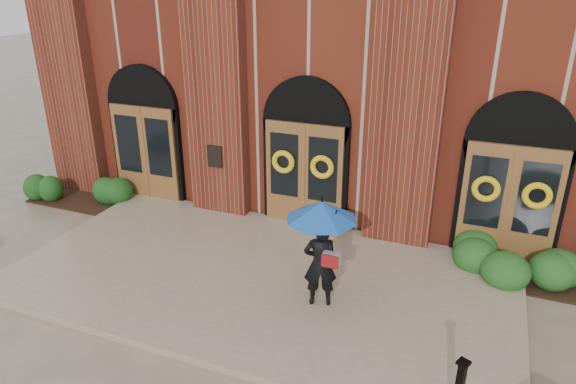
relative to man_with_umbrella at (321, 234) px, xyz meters
The scene contains 6 objects.
ground 2.16m from the man_with_umbrella, 166.63° to the left, with size 90.00×90.00×0.00m, color gray.
landing 2.14m from the man_with_umbrella, 161.12° to the left, with size 10.00×5.30×0.15m, color tan.
church_building 9.44m from the man_with_umbrella, 98.95° to the left, with size 16.20×12.53×7.00m.
man_with_umbrella is the anchor object (origin of this frame).
hedge_wall_left 8.04m from the man_with_umbrella, 163.14° to the left, with size 2.68×1.07×0.69m, color #184316.
hedge_wall_right 4.70m from the man_with_umbrella, 34.05° to the left, with size 2.72×1.09×0.70m, color #20501C.
Camera 1 is at (3.85, -7.94, 5.71)m, focal length 32.00 mm.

